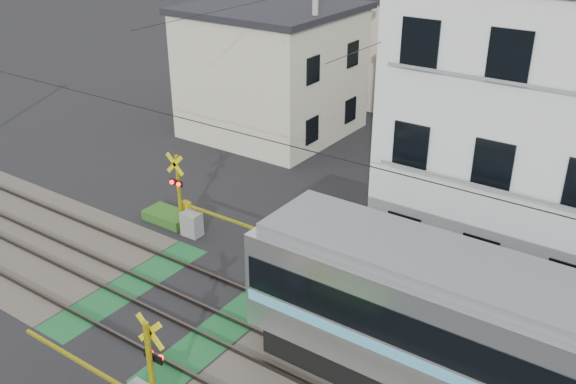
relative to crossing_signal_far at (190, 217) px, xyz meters
The scene contains 8 objects.
ground 4.53m from the crossing_signal_far, 54.71° to the right, with size 120.00×120.00×0.00m, color black.
track_bed 4.53m from the crossing_signal_far, 54.71° to the right, with size 120.00×120.00×0.14m.
crossing_signal_far is the anchor object (origin of this frame).
houses_row 22.59m from the crossing_signal_far, 82.74° to the left, with size 22.07×31.35×6.80m.
catenary 9.78m from the crossing_signal_far, 22.86° to the right, with size 60.00×5.04×7.00m.
utility_poles 19.70m from the crossing_signal_far, 85.47° to the left, with size 7.90×42.00×8.00m.
pedestrian 28.68m from the crossing_signal_far, 86.79° to the left, with size 0.59×0.39×1.61m, color #272930.
weed_patches 5.76m from the crossing_signal_far, 40.76° to the right, with size 10.25×8.80×0.40m.
Camera 1 is at (11.86, -10.98, 11.48)m, focal length 40.00 mm.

